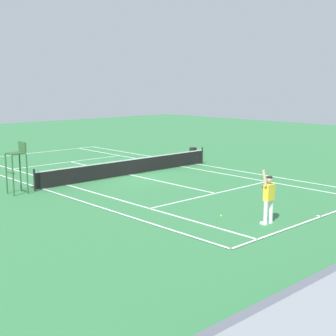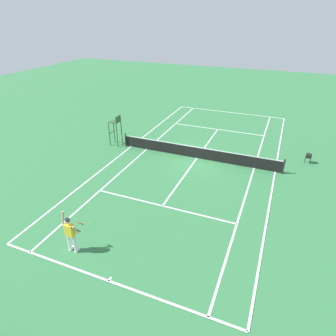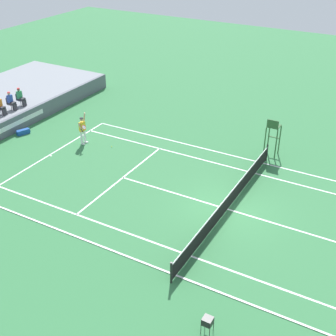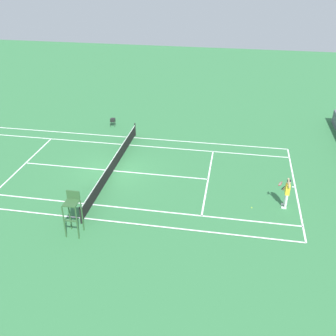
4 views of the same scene
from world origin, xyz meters
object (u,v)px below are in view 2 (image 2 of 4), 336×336
object	(u,v)px
tennis_ball	(90,223)
ball_hopper	(309,156)
tennis_player	(71,234)
umpire_chair	(116,126)

from	to	relation	value
tennis_ball	ball_hopper	size ratio (longest dim) A/B	0.10
tennis_player	ball_hopper	world-z (taller)	tennis_player
umpire_chair	ball_hopper	distance (m)	14.48
tennis_player	tennis_ball	world-z (taller)	tennis_player
tennis_player	ball_hopper	bearing A→B (deg)	-126.39
umpire_chair	tennis_ball	bearing A→B (deg)	113.30
tennis_player	umpire_chair	size ratio (longest dim) A/B	0.85
tennis_player	ball_hopper	size ratio (longest dim) A/B	2.98
umpire_chair	ball_hopper	xyz separation A→B (m)	(-14.26, -2.34, -0.98)
tennis_ball	ball_hopper	world-z (taller)	ball_hopper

